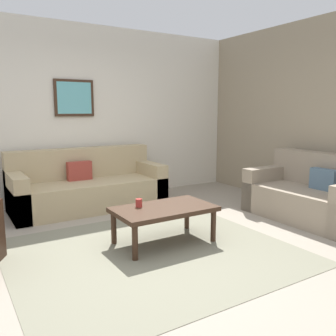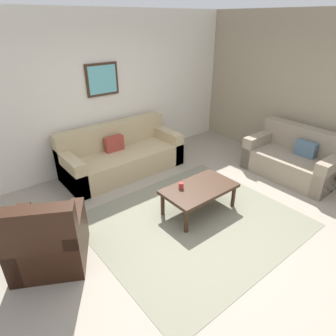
{
  "view_description": "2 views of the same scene",
  "coord_description": "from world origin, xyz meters",
  "px_view_note": "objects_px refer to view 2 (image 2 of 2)",
  "views": [
    {
      "loc": [
        -1.73,
        -3.1,
        1.47
      ],
      "look_at": [
        0.34,
        0.24,
        0.83
      ],
      "focal_mm": 38.26,
      "sensor_mm": 36.0,
      "label": 1
    },
    {
      "loc": [
        -2.43,
        -2.4,
        2.63
      ],
      "look_at": [
        -0.04,
        0.55,
        0.67
      ],
      "focal_mm": 31.12,
      "sensor_mm": 36.0,
      "label": 2
    }
  ],
  "objects_px": {
    "armchair_leather": "(48,244)",
    "coffee_table": "(199,190)",
    "couch_main": "(120,156)",
    "couch_loveseat": "(294,159)",
    "framed_artwork": "(102,79)",
    "cup": "(181,186)"
  },
  "relations": [
    {
      "from": "couch_loveseat",
      "to": "armchair_leather",
      "type": "height_order",
      "value": "armchair_leather"
    },
    {
      "from": "armchair_leather",
      "to": "coffee_table",
      "type": "distance_m",
      "value": 2.15
    },
    {
      "from": "cup",
      "to": "couch_main",
      "type": "bearing_deg",
      "value": 89.51
    },
    {
      "from": "cup",
      "to": "couch_loveseat",
      "type": "bearing_deg",
      "value": -9.68
    },
    {
      "from": "couch_main",
      "to": "framed_artwork",
      "type": "xyz_separation_m",
      "value": [
        -0.0,
        0.43,
        1.35
      ]
    },
    {
      "from": "couch_main",
      "to": "framed_artwork",
      "type": "distance_m",
      "value": 1.42
    },
    {
      "from": "coffee_table",
      "to": "cup",
      "type": "height_order",
      "value": "cup"
    },
    {
      "from": "couch_main",
      "to": "armchair_leather",
      "type": "bearing_deg",
      "value": -140.02
    },
    {
      "from": "cup",
      "to": "armchair_leather",
      "type": "bearing_deg",
      "value": 175.01
    },
    {
      "from": "couch_loveseat",
      "to": "framed_artwork",
      "type": "distance_m",
      "value": 3.81
    },
    {
      "from": "couch_main",
      "to": "coffee_table",
      "type": "relative_size",
      "value": 2.02
    },
    {
      "from": "couch_loveseat",
      "to": "armchair_leather",
      "type": "distance_m",
      "value": 4.37
    },
    {
      "from": "coffee_table",
      "to": "framed_artwork",
      "type": "bearing_deg",
      "value": 95.39
    },
    {
      "from": "armchair_leather",
      "to": "coffee_table",
      "type": "relative_size",
      "value": 0.99
    },
    {
      "from": "couch_loveseat",
      "to": "cup",
      "type": "relative_size",
      "value": 17.63
    },
    {
      "from": "couch_main",
      "to": "armchair_leather",
      "type": "distance_m",
      "value": 2.5
    },
    {
      "from": "armchair_leather",
      "to": "framed_artwork",
      "type": "xyz_separation_m",
      "value": [
        1.91,
        2.03,
        1.34
      ]
    },
    {
      "from": "armchair_leather",
      "to": "framed_artwork",
      "type": "height_order",
      "value": "framed_artwork"
    },
    {
      "from": "framed_artwork",
      "to": "coffee_table",
      "type": "bearing_deg",
      "value": -84.61
    },
    {
      "from": "armchair_leather",
      "to": "cup",
      "type": "bearing_deg",
      "value": -4.99
    },
    {
      "from": "coffee_table",
      "to": "cup",
      "type": "xyz_separation_m",
      "value": [
        -0.23,
        0.15,
        0.1
      ]
    },
    {
      "from": "armchair_leather",
      "to": "couch_main",
      "type": "bearing_deg",
      "value": 39.98
    }
  ]
}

